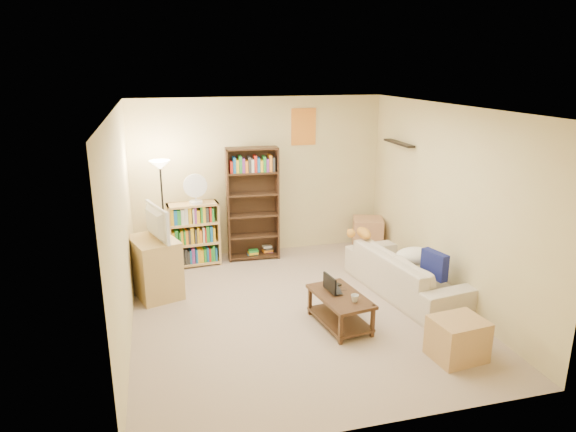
{
  "coord_description": "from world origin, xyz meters",
  "views": [
    {
      "loc": [
        -1.59,
        -5.64,
        2.96
      ],
      "look_at": [
        0.05,
        0.63,
        1.05
      ],
      "focal_mm": 32.0,
      "sensor_mm": 36.0,
      "label": 1
    }
  ],
  "objects_px": {
    "sofa": "(406,273)",
    "desk_fan": "(195,189)",
    "side_table": "(368,234)",
    "coffee_table": "(340,306)",
    "tabby_cat": "(362,233)",
    "laptop": "(339,290)",
    "end_cabinet": "(458,339)",
    "mug": "(355,298)",
    "tall_bookshelf": "(253,201)",
    "short_bookshelf": "(194,234)",
    "tv_stand": "(155,267)",
    "television": "(152,223)",
    "floor_lamp": "(161,185)"
  },
  "relations": [
    {
      "from": "sofa",
      "to": "desk_fan",
      "type": "distance_m",
      "value": 3.25
    },
    {
      "from": "side_table",
      "to": "coffee_table",
      "type": "bearing_deg",
      "value": -119.92
    },
    {
      "from": "tabby_cat",
      "to": "coffee_table",
      "type": "xyz_separation_m",
      "value": [
        -0.8,
        -1.33,
        -0.41
      ]
    },
    {
      "from": "laptop",
      "to": "desk_fan",
      "type": "height_order",
      "value": "desk_fan"
    },
    {
      "from": "desk_fan",
      "to": "end_cabinet",
      "type": "relative_size",
      "value": 0.86
    },
    {
      "from": "mug",
      "to": "tall_bookshelf",
      "type": "bearing_deg",
      "value": 104.09
    },
    {
      "from": "coffee_table",
      "to": "tall_bookshelf",
      "type": "distance_m",
      "value": 2.58
    },
    {
      "from": "short_bookshelf",
      "to": "end_cabinet",
      "type": "bearing_deg",
      "value": -58.09
    },
    {
      "from": "tv_stand",
      "to": "end_cabinet",
      "type": "height_order",
      "value": "tv_stand"
    },
    {
      "from": "end_cabinet",
      "to": "tall_bookshelf",
      "type": "bearing_deg",
      "value": 113.94
    },
    {
      "from": "tall_bookshelf",
      "to": "side_table",
      "type": "relative_size",
      "value": 3.28
    },
    {
      "from": "laptop",
      "to": "tv_stand",
      "type": "bearing_deg",
      "value": 63.58
    },
    {
      "from": "tv_stand",
      "to": "desk_fan",
      "type": "relative_size",
      "value": 1.73
    },
    {
      "from": "sofa",
      "to": "coffee_table",
      "type": "distance_m",
      "value": 1.32
    },
    {
      "from": "sofa",
      "to": "side_table",
      "type": "height_order",
      "value": "sofa"
    },
    {
      "from": "laptop",
      "to": "short_bookshelf",
      "type": "xyz_separation_m",
      "value": [
        -1.52,
        2.26,
        0.09
      ]
    },
    {
      "from": "end_cabinet",
      "to": "desk_fan",
      "type": "bearing_deg",
      "value": 125.83
    },
    {
      "from": "tall_bookshelf",
      "to": "desk_fan",
      "type": "xyz_separation_m",
      "value": [
        -0.87,
        -0.1,
        0.28
      ]
    },
    {
      "from": "short_bookshelf",
      "to": "end_cabinet",
      "type": "xyz_separation_m",
      "value": [
        2.44,
        -3.35,
        -0.27
      ]
    },
    {
      "from": "laptop",
      "to": "end_cabinet",
      "type": "bearing_deg",
      "value": -134.36
    },
    {
      "from": "coffee_table",
      "to": "side_table",
      "type": "bearing_deg",
      "value": 51.12
    },
    {
      "from": "coffee_table",
      "to": "end_cabinet",
      "type": "relative_size",
      "value": 1.78
    },
    {
      "from": "side_table",
      "to": "tv_stand",
      "type": "bearing_deg",
      "value": -165.24
    },
    {
      "from": "television",
      "to": "short_bookshelf",
      "type": "bearing_deg",
      "value": -50.37
    },
    {
      "from": "laptop",
      "to": "tall_bookshelf",
      "type": "relative_size",
      "value": 0.17
    },
    {
      "from": "laptop",
      "to": "tv_stand",
      "type": "xyz_separation_m",
      "value": [
        -2.11,
        1.31,
        -0.01
      ]
    },
    {
      "from": "coffee_table",
      "to": "mug",
      "type": "xyz_separation_m",
      "value": [
        0.1,
        -0.21,
        0.19
      ]
    },
    {
      "from": "mug",
      "to": "side_table",
      "type": "bearing_deg",
      "value": 63.85
    },
    {
      "from": "tabby_cat",
      "to": "floor_lamp",
      "type": "distance_m",
      "value": 2.92
    },
    {
      "from": "laptop",
      "to": "mug",
      "type": "relative_size",
      "value": 2.61
    },
    {
      "from": "tall_bookshelf",
      "to": "floor_lamp",
      "type": "bearing_deg",
      "value": -163.59
    },
    {
      "from": "coffee_table",
      "to": "floor_lamp",
      "type": "height_order",
      "value": "floor_lamp"
    },
    {
      "from": "tabby_cat",
      "to": "side_table",
      "type": "distance_m",
      "value": 1.19
    },
    {
      "from": "tall_bookshelf",
      "to": "end_cabinet",
      "type": "xyz_separation_m",
      "value": [
        1.51,
        -3.4,
        -0.72
      ]
    },
    {
      "from": "floor_lamp",
      "to": "television",
      "type": "bearing_deg",
      "value": -103.1
    },
    {
      "from": "floor_lamp",
      "to": "side_table",
      "type": "bearing_deg",
      "value": 3.82
    },
    {
      "from": "mug",
      "to": "tabby_cat",
      "type": "bearing_deg",
      "value": 65.31
    },
    {
      "from": "tabby_cat",
      "to": "floor_lamp",
      "type": "bearing_deg",
      "value": 164.08
    },
    {
      "from": "sofa",
      "to": "short_bookshelf",
      "type": "bearing_deg",
      "value": 48.01
    },
    {
      "from": "coffee_table",
      "to": "desk_fan",
      "type": "distance_m",
      "value": 2.9
    },
    {
      "from": "short_bookshelf",
      "to": "tv_stand",
      "type": "bearing_deg",
      "value": -125.99
    },
    {
      "from": "laptop",
      "to": "mug",
      "type": "bearing_deg",
      "value": -161.78
    },
    {
      "from": "tabby_cat",
      "to": "tv_stand",
      "type": "bearing_deg",
      "value": 178.14
    },
    {
      "from": "sofa",
      "to": "laptop",
      "type": "bearing_deg",
      "value": 105.03
    },
    {
      "from": "coffee_table",
      "to": "end_cabinet",
      "type": "height_order",
      "value": "end_cabinet"
    },
    {
      "from": "short_bookshelf",
      "to": "television",
      "type": "bearing_deg",
      "value": -125.99
    },
    {
      "from": "tv_stand",
      "to": "tabby_cat",
      "type": "bearing_deg",
      "value": -20.4
    },
    {
      "from": "laptop",
      "to": "short_bookshelf",
      "type": "bearing_deg",
      "value": 39.32
    },
    {
      "from": "television",
      "to": "floor_lamp",
      "type": "bearing_deg",
      "value": -31.64
    },
    {
      "from": "desk_fan",
      "to": "television",
      "type": "bearing_deg",
      "value": -125.48
    }
  ]
}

